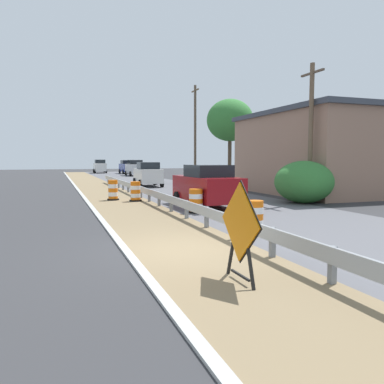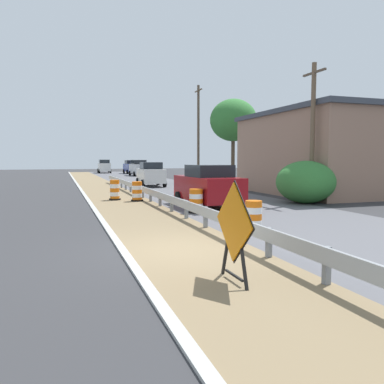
{
  "view_description": "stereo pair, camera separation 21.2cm",
  "coord_description": "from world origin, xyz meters",
  "px_view_note": "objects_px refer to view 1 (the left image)",
  "views": [
    {
      "loc": [
        -2.92,
        -9.11,
        2.29
      ],
      "look_at": [
        2.25,
        5.32,
        0.97
      ],
      "focal_mm": 36.16,
      "sensor_mm": 36.0,
      "label": 1
    },
    {
      "loc": [
        -2.71,
        -9.18,
        2.29
      ],
      "look_at": [
        2.25,
        5.32,
        0.97
      ],
      "focal_mm": 36.16,
      "sensor_mm": 36.0,
      "label": 2
    }
  ],
  "objects_px": {
    "traffic_barrel_nearest": "(255,218)",
    "car_lead_near_lane": "(148,174)",
    "utility_pole_mid": "(195,133)",
    "car_mid_far_lane": "(127,167)",
    "traffic_barrel_mid": "(113,191)",
    "traffic_barrel_far": "(136,192)",
    "car_lead_far_lane": "(207,186)",
    "car_trailing_far_lane": "(100,166)",
    "utility_pole_near": "(311,131)",
    "car_trailing_near_lane": "(135,168)",
    "traffic_barrel_close": "(196,202)",
    "warning_sign_diamond": "(240,226)"
  },
  "relations": [
    {
      "from": "traffic_barrel_nearest",
      "to": "car_lead_near_lane",
      "type": "xyz_separation_m",
      "value": [
        1.51,
        20.93,
        0.55
      ]
    },
    {
      "from": "utility_pole_mid",
      "to": "car_mid_far_lane",
      "type": "bearing_deg",
      "value": 95.46
    },
    {
      "from": "traffic_barrel_mid",
      "to": "traffic_barrel_far",
      "type": "relative_size",
      "value": 1.05
    },
    {
      "from": "traffic_barrel_mid",
      "to": "car_lead_far_lane",
      "type": "bearing_deg",
      "value": -49.48
    },
    {
      "from": "car_lead_near_lane",
      "to": "car_trailing_far_lane",
      "type": "bearing_deg",
      "value": 2.71
    },
    {
      "from": "traffic_barrel_far",
      "to": "car_lead_far_lane",
      "type": "bearing_deg",
      "value": -51.64
    },
    {
      "from": "traffic_barrel_nearest",
      "to": "car_lead_far_lane",
      "type": "distance_m",
      "value": 6.64
    },
    {
      "from": "traffic_barrel_far",
      "to": "utility_pole_near",
      "type": "distance_m",
      "value": 9.81
    },
    {
      "from": "traffic_barrel_far",
      "to": "car_trailing_near_lane",
      "type": "relative_size",
      "value": 0.23
    },
    {
      "from": "car_mid_far_lane",
      "to": "traffic_barrel_close",
      "type": "bearing_deg",
      "value": -8.26
    },
    {
      "from": "traffic_barrel_far",
      "to": "car_trailing_far_lane",
      "type": "bearing_deg",
      "value": 86.17
    },
    {
      "from": "car_trailing_near_lane",
      "to": "car_lead_far_lane",
      "type": "bearing_deg",
      "value": -6.97
    },
    {
      "from": "traffic_barrel_close",
      "to": "traffic_barrel_nearest",
      "type": "bearing_deg",
      "value": -87.56
    },
    {
      "from": "traffic_barrel_far",
      "to": "utility_pole_mid",
      "type": "distance_m",
      "value": 17.77
    },
    {
      "from": "car_trailing_near_lane",
      "to": "utility_pole_near",
      "type": "distance_m",
      "value": 34.79
    },
    {
      "from": "car_trailing_near_lane",
      "to": "car_lead_far_lane",
      "type": "height_order",
      "value": "car_trailing_near_lane"
    },
    {
      "from": "warning_sign_diamond",
      "to": "car_trailing_near_lane",
      "type": "distance_m",
      "value": 45.86
    },
    {
      "from": "traffic_barrel_close",
      "to": "traffic_barrel_mid",
      "type": "distance_m",
      "value": 6.76
    },
    {
      "from": "warning_sign_diamond",
      "to": "traffic_barrel_close",
      "type": "distance_m",
      "value": 9.28
    },
    {
      "from": "traffic_barrel_far",
      "to": "utility_pole_near",
      "type": "relative_size",
      "value": 0.15
    },
    {
      "from": "car_trailing_near_lane",
      "to": "utility_pole_near",
      "type": "relative_size",
      "value": 0.65
    },
    {
      "from": "traffic_barrel_close",
      "to": "car_lead_near_lane",
      "type": "xyz_separation_m",
      "value": [
        1.72,
        16.18,
        0.55
      ]
    },
    {
      "from": "warning_sign_diamond",
      "to": "utility_pole_near",
      "type": "distance_m",
      "value": 14.53
    },
    {
      "from": "warning_sign_diamond",
      "to": "car_trailing_far_lane",
      "type": "relative_size",
      "value": 0.42
    },
    {
      "from": "utility_pole_mid",
      "to": "traffic_barrel_close",
      "type": "bearing_deg",
      "value": -110.05
    },
    {
      "from": "car_lead_far_lane",
      "to": "car_trailing_far_lane",
      "type": "bearing_deg",
      "value": -2.0
    },
    {
      "from": "car_lead_near_lane",
      "to": "utility_pole_near",
      "type": "bearing_deg",
      "value": -157.67
    },
    {
      "from": "car_lead_far_lane",
      "to": "car_mid_far_lane",
      "type": "height_order",
      "value": "car_mid_far_lane"
    },
    {
      "from": "utility_pole_near",
      "to": "traffic_barrel_close",
      "type": "bearing_deg",
      "value": -165.96
    },
    {
      "from": "traffic_barrel_nearest",
      "to": "car_mid_far_lane",
      "type": "height_order",
      "value": "car_mid_far_lane"
    },
    {
      "from": "traffic_barrel_far",
      "to": "utility_pole_near",
      "type": "xyz_separation_m",
      "value": [
        8.56,
        -3.51,
        3.27
      ]
    },
    {
      "from": "traffic_barrel_mid",
      "to": "car_trailing_near_lane",
      "type": "xyz_separation_m",
      "value": [
        7.25,
        30.12,
        0.56
      ]
    },
    {
      "from": "traffic_barrel_close",
      "to": "car_trailing_far_lane",
      "type": "relative_size",
      "value": 0.22
    },
    {
      "from": "warning_sign_diamond",
      "to": "utility_pole_mid",
      "type": "bearing_deg",
      "value": -109.16
    },
    {
      "from": "traffic_barrel_mid",
      "to": "car_trailing_far_lane",
      "type": "height_order",
      "value": "car_trailing_far_lane"
    },
    {
      "from": "car_mid_far_lane",
      "to": "utility_pole_mid",
      "type": "bearing_deg",
      "value": 3.67
    },
    {
      "from": "car_lead_near_lane",
      "to": "car_mid_far_lane",
      "type": "relative_size",
      "value": 0.97
    },
    {
      "from": "traffic_barrel_far",
      "to": "traffic_barrel_mid",
      "type": "bearing_deg",
      "value": 137.17
    },
    {
      "from": "utility_pole_near",
      "to": "car_lead_far_lane",
      "type": "bearing_deg",
      "value": 179.7
    },
    {
      "from": "car_mid_far_lane",
      "to": "car_trailing_far_lane",
      "type": "bearing_deg",
      "value": -141.89
    },
    {
      "from": "car_lead_far_lane",
      "to": "utility_pole_near",
      "type": "distance_m",
      "value": 6.42
    },
    {
      "from": "car_mid_far_lane",
      "to": "utility_pole_near",
      "type": "relative_size",
      "value": 0.59
    },
    {
      "from": "utility_pole_near",
      "to": "car_trailing_far_lane",
      "type": "bearing_deg",
      "value": 96.9
    },
    {
      "from": "car_mid_far_lane",
      "to": "car_trailing_far_lane",
      "type": "height_order",
      "value": "car_trailing_far_lane"
    },
    {
      "from": "traffic_barrel_nearest",
      "to": "car_mid_far_lane",
      "type": "relative_size",
      "value": 0.23
    },
    {
      "from": "traffic_barrel_mid",
      "to": "car_trailing_far_lane",
      "type": "distance_m",
      "value": 42.51
    },
    {
      "from": "car_mid_far_lane",
      "to": "car_trailing_far_lane",
      "type": "relative_size",
      "value": 0.94
    },
    {
      "from": "car_lead_far_lane",
      "to": "traffic_barrel_mid",
      "type": "bearing_deg",
      "value": 38.7
    },
    {
      "from": "traffic_barrel_close",
      "to": "traffic_barrel_mid",
      "type": "bearing_deg",
      "value": 112.5
    },
    {
      "from": "traffic_barrel_mid",
      "to": "traffic_barrel_far",
      "type": "distance_m",
      "value": 1.45
    }
  ]
}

